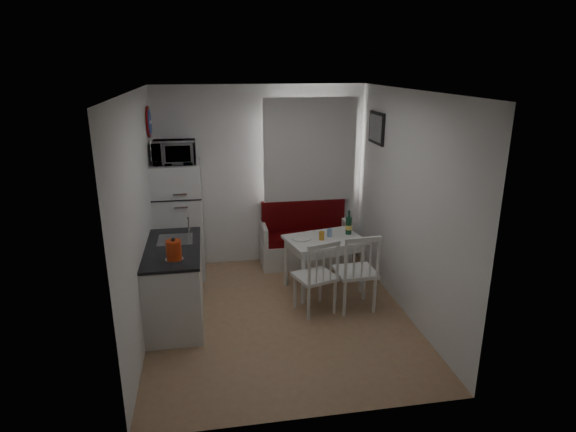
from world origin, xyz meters
name	(u,v)px	position (x,y,z in m)	size (l,w,h in m)	color
floor	(280,316)	(0.00, 0.00, 0.00)	(3.00, 3.50, 0.02)	#A37457
ceiling	(279,91)	(0.00, 0.00, 2.60)	(3.00, 3.50, 0.02)	white
wall_back	(261,177)	(0.00, 1.75, 1.30)	(3.00, 0.02, 2.60)	white
wall_front	(314,278)	(0.00, -1.75, 1.30)	(3.00, 0.02, 2.60)	white
wall_left	(140,219)	(-1.50, 0.00, 1.30)	(0.02, 3.50, 2.60)	white
wall_right	(407,205)	(1.50, 0.00, 1.30)	(0.02, 3.50, 2.60)	white
window	(309,153)	(0.70, 1.72, 1.62)	(1.22, 0.06, 1.47)	silver
curtain	(310,151)	(0.70, 1.65, 1.68)	(1.35, 0.02, 1.50)	white
kitchen_counter	(175,283)	(-1.20, 0.16, 0.46)	(0.62, 1.32, 1.16)	silver
wall_sign	(149,122)	(-1.47, 1.45, 2.15)	(0.40, 0.40, 0.03)	#1C45A8
picture_frame	(376,128)	(1.48, 1.10, 2.05)	(0.04, 0.52, 0.42)	black
bench	(305,244)	(0.61, 1.51, 0.31)	(1.31, 0.50, 0.94)	silver
dining_table	(324,244)	(0.68, 0.63, 0.63)	(1.07, 0.86, 0.71)	silver
chair_left	(317,270)	(0.43, -0.04, 0.58)	(0.55, 0.54, 0.50)	silver
chair_right	(359,265)	(0.93, -0.04, 0.61)	(0.48, 0.46, 0.53)	silver
fridge	(179,221)	(-1.18, 1.40, 0.81)	(0.64, 0.64, 1.61)	white
microwave	(174,152)	(-1.18, 1.35, 1.76)	(0.54, 0.37, 0.30)	white
kettle	(174,250)	(-1.15, -0.28, 1.03)	(0.19, 0.19, 0.25)	red
wine_bottle	(349,222)	(1.03, 0.73, 0.88)	(0.08, 0.08, 0.33)	#144026
drinking_glass_orange	(322,236)	(0.63, 0.58, 0.77)	(0.07, 0.07, 0.11)	orange
drinking_glass_blue	(330,233)	(0.76, 0.68, 0.77)	(0.06, 0.06, 0.11)	#708FBE
plate	(301,238)	(0.38, 0.65, 0.72)	(0.25, 0.25, 0.02)	white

